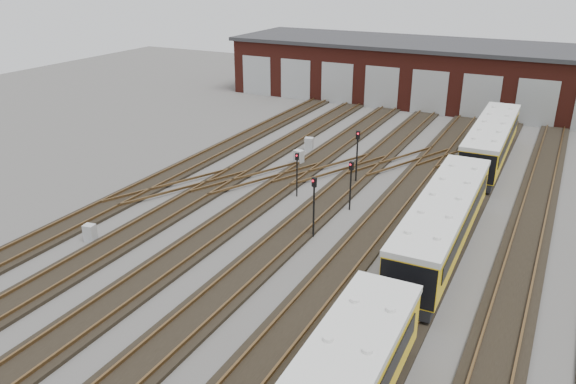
% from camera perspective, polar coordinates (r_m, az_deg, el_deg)
% --- Properties ---
extents(ground, '(120.00, 120.00, 0.00)m').
position_cam_1_polar(ground, '(28.60, 0.93, -7.85)').
color(ground, '#4A4844').
rests_on(ground, ground).
extents(track_network, '(30.40, 70.00, 0.33)m').
position_cam_1_polar(track_network, '(29.07, 1.15, -7.07)').
color(track_network, black).
rests_on(track_network, ground).
extents(maintenance_shed, '(51.00, 12.50, 6.35)m').
position_cam_1_polar(maintenance_shed, '(64.10, 17.30, 11.33)').
color(maintenance_shed, '#531C14').
rests_on(maintenance_shed, ground).
extents(metro_train, '(2.76, 46.12, 2.91)m').
position_cam_1_polar(metro_train, '(30.36, 15.46, -2.96)').
color(metro_train, black).
rests_on(metro_train, ground).
extents(signal_mast_0, '(0.24, 0.23, 3.00)m').
position_cam_1_polar(signal_mast_0, '(36.44, 0.92, 2.34)').
color(signal_mast_0, black).
rests_on(signal_mast_0, ground).
extents(signal_mast_1, '(0.31, 0.30, 3.57)m').
position_cam_1_polar(signal_mast_1, '(30.85, 2.65, -0.80)').
color(signal_mast_1, black).
rests_on(signal_mast_1, ground).
extents(signal_mast_2, '(0.33, 0.31, 3.80)m').
position_cam_1_polar(signal_mast_2, '(38.80, 7.04, 4.22)').
color(signal_mast_2, black).
rests_on(signal_mast_2, ground).
extents(signal_mast_3, '(0.30, 0.29, 3.17)m').
position_cam_1_polar(signal_mast_3, '(34.58, 6.40, 1.28)').
color(signal_mast_3, black).
rests_on(signal_mast_3, ground).
extents(relay_cabinet_0, '(0.67, 0.58, 1.00)m').
position_cam_1_polar(relay_cabinet_0, '(32.96, -19.47, -3.95)').
color(relay_cabinet_0, '#ACAFB2').
rests_on(relay_cabinet_0, ground).
extents(relay_cabinet_1, '(0.78, 0.70, 1.12)m').
position_cam_1_polar(relay_cabinet_1, '(46.06, 2.14, 4.87)').
color(relay_cabinet_1, '#ACAFB2').
rests_on(relay_cabinet_1, ground).
extents(relay_cabinet_2, '(0.78, 0.69, 1.13)m').
position_cam_1_polar(relay_cabinet_2, '(42.85, 1.08, 3.54)').
color(relay_cabinet_2, '#ACAFB2').
rests_on(relay_cabinet_2, ground).
extents(relay_cabinet_3, '(0.74, 0.64, 1.12)m').
position_cam_1_polar(relay_cabinet_3, '(52.52, 19.80, 5.76)').
color(relay_cabinet_3, '#ACAFB2').
rests_on(relay_cabinet_3, ground).
extents(relay_cabinet_4, '(0.55, 0.46, 0.89)m').
position_cam_1_polar(relay_cabinet_4, '(33.62, 14.18, -2.87)').
color(relay_cabinet_4, '#ACAFB2').
rests_on(relay_cabinet_4, ground).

